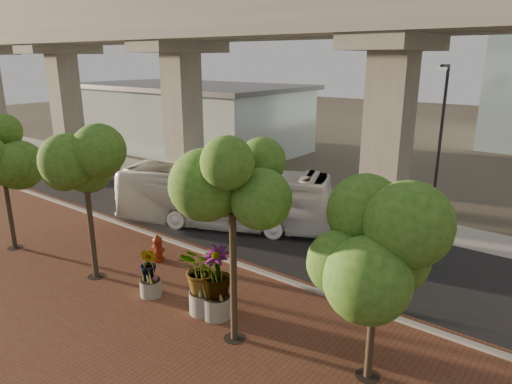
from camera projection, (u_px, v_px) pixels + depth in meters
The scene contains 18 objects.
ground at pixel (244, 245), 22.17m from camera, with size 160.00×160.00×0.00m, color #393529.
brick_plaza at pixel (101, 314), 16.08m from camera, with size 70.00×13.00×0.06m, color brown.
asphalt_road at pixel (268, 232), 23.69m from camera, with size 90.00×8.00×0.04m, color black.
curb_strip at pixel (216, 257), 20.63m from camera, with size 70.00×0.25×0.16m, color #9F9B94.
far_sidewalk at pixel (321, 206), 27.86m from camera, with size 90.00×3.00×0.06m, color #9F9B94.
transit_viaduct at pixel (269, 90), 21.63m from camera, with size 72.00×5.60×12.40m.
station_pavilion at pixel (189, 116), 45.13m from camera, with size 23.00×13.00×6.30m.
transit_bus at pixel (223, 197), 24.22m from camera, with size 2.70×11.52×3.21m, color white.
fire_hydrant at pixel (158, 248), 20.15m from camera, with size 0.60×0.54×1.21m.
planter_front at pixel (203, 273), 15.77m from camera, with size 2.28×2.28×2.51m.
planter_right at pixel (216, 275), 15.47m from camera, with size 2.45×2.45×2.61m.
planter_left at pixel (149, 266), 17.00m from camera, with size 1.79×1.79×1.97m.
street_tree_far_west at pixel (0, 155), 20.43m from camera, with size 3.84×3.84×6.26m.
street_tree_near_west at pixel (85, 168), 17.55m from camera, with size 3.23×3.23×6.08m.
street_tree_near_east at pixel (232, 182), 13.20m from camera, with size 3.43×3.43×6.81m.
street_tree_far_east at pixel (378, 246), 11.80m from camera, with size 3.64×3.64×5.67m.
streetlamp_west at pixel (178, 121), 31.86m from camera, with size 0.38×1.12×7.71m.
streetlamp_east at pixel (439, 140), 22.19m from camera, with size 0.42×1.22×8.41m.
Camera 1 is at (13.00, -15.92, 8.72)m, focal length 32.00 mm.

